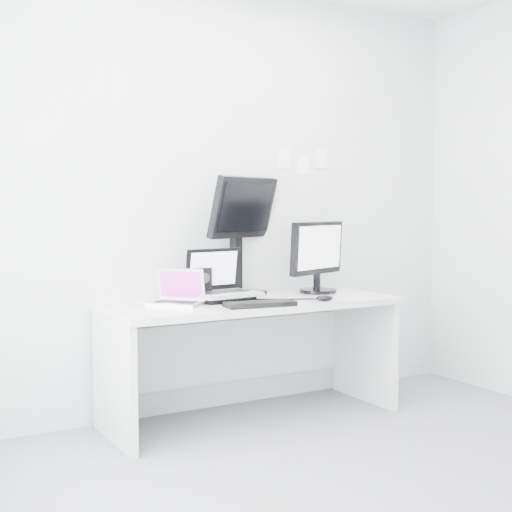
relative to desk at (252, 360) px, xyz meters
name	(u,v)px	position (x,y,z in m)	size (l,w,h in m)	color
ground	(385,488)	(0.00, -1.25, -0.36)	(3.60, 3.60, 0.00)	slate
back_wall	(225,198)	(0.00, 0.35, 0.99)	(3.60, 3.60, 0.00)	silver
desk	(252,360)	(0.00, 0.00, 0.00)	(1.80, 0.70, 0.73)	silver
macbook	(175,287)	(-0.49, 0.02, 0.47)	(0.29, 0.22, 0.22)	silver
speaker	(201,284)	(-0.25, 0.18, 0.46)	(0.10, 0.10, 0.20)	black
dell_laptop	(225,274)	(-0.16, 0.05, 0.53)	(0.39, 0.30, 0.32)	#A4A7AB
rear_monitor	(240,235)	(0.06, 0.24, 0.75)	(0.57, 0.21, 0.78)	black
samsung_monitor	(318,256)	(0.57, 0.11, 0.61)	(0.53, 0.24, 0.49)	black
keyboard	(260,304)	(-0.09, -0.26, 0.38)	(0.40, 0.14, 0.03)	black
mouse	(325,298)	(0.36, -0.25, 0.38)	(0.11, 0.07, 0.04)	black
wall_note_0	(285,158)	(0.45, 0.34, 1.26)	(0.10, 0.00, 0.14)	white
wall_note_1	(303,165)	(0.60, 0.34, 1.22)	(0.09, 0.00, 0.13)	white
wall_note_2	(321,158)	(0.75, 0.34, 1.26)	(0.10, 0.00, 0.14)	white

